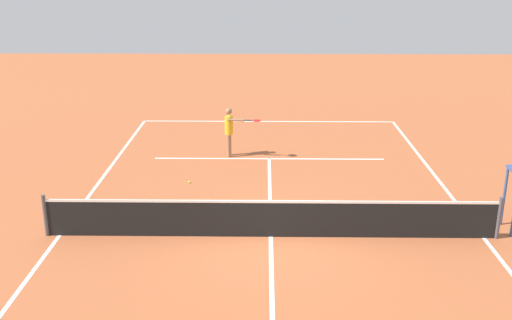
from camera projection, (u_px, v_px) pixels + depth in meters
The scene contains 5 objects.
ground_plane at pixel (271, 237), 14.81m from camera, with size 60.00×60.00×0.00m, color #AD5933.
court_lines at pixel (271, 237), 14.81m from camera, with size 10.55×22.21×0.01m.
tennis_net at pixel (271, 218), 14.66m from camera, with size 11.15×0.10×1.07m.
player_serving at pixel (230, 128), 20.55m from camera, with size 1.26×0.65×1.70m.
tennis_ball at pixel (189, 182), 18.34m from camera, with size 0.07×0.07×0.07m, color #CCE033.
Camera 1 is at (0.17, 13.45, 6.50)m, focal length 42.25 mm.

